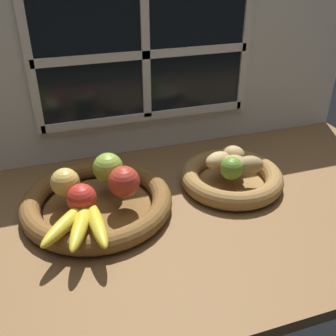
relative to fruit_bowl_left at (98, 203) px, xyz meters
The scene contains 15 objects.
ground_plane 21.36cm from the fruit_bowl_left, ahead, with size 140.00×90.00×3.00cm, color brown.
back_wall 44.73cm from the fruit_bowl_left, 55.10° to the left, with size 140.00×4.60×55.00cm.
fruit_bowl_left is the anchor object (origin of this frame).
fruit_bowl_right 37.32cm from the fruit_bowl_left, ahead, with size 28.47×28.47×5.04cm.
apple_red_front 9.53cm from the fruit_bowl_left, 123.80° to the right, with size 6.89×6.89×6.89cm, color red.
apple_green_back 9.27cm from the fruit_bowl_left, 50.90° to the left, with size 7.82×7.82×7.82cm, color #8CAD3D.
apple_red_right 9.68cm from the fruit_bowl_left, 22.60° to the right, with size 7.75×7.75×7.75cm, color #B73828.
apple_golden_left 9.58cm from the fruit_bowl_left, 163.93° to the left, with size 7.06×7.06×7.06cm, color #DBB756.
banana_bunch_front 14.12cm from the fruit_bowl_left, 112.11° to the right, with size 15.02×18.98×3.26cm.
potato_oblong 34.35cm from the fruit_bowl_left, ahead, with size 7.86×4.97×4.49cm, color tan.
potato_small 40.82cm from the fruit_bowl_left, ahead, with size 7.81×5.00×5.18cm, color #A38451.
potato_large 37.62cm from the fruit_bowl_left, ahead, with size 7.40×5.72×4.05cm, color #A38451.
potato_back 39.78cm from the fruit_bowl_left, ahead, with size 6.55×5.52×4.85cm, color tan.
lime_near 35.51cm from the fruit_bowl_left, ahead, with size 6.03×6.03×6.03cm, color olive.
chili_pepper 39.79cm from the fruit_bowl_left, ahead, with size 2.13×2.13×13.13cm, color red.
Camera 1 is at (-29.14, -82.14, 59.21)cm, focal length 41.67 mm.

